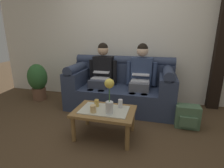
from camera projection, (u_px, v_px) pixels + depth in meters
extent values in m
plane|color=#4C3823|center=(103.00, 139.00, 2.34)|extent=(14.00, 14.00, 0.00)
cube|color=silver|center=(127.00, 30.00, 3.51)|extent=(6.00, 0.12, 2.90)
cube|color=black|center=(224.00, 30.00, 2.98)|extent=(0.20, 0.20, 2.90)
cube|color=#2D3851|center=(120.00, 97.00, 3.30)|extent=(1.97, 0.88, 0.42)
cube|color=#2D3851|center=(123.00, 73.00, 3.49)|extent=(1.97, 0.22, 0.40)
cylinder|color=#2D3851|center=(124.00, 60.00, 3.42)|extent=(1.97, 0.18, 0.18)
cube|color=#2D3851|center=(78.00, 77.00, 3.41)|extent=(0.28, 0.88, 0.28)
cylinder|color=#2D3851|center=(78.00, 68.00, 3.36)|extent=(0.18, 0.88, 0.18)
cube|color=#2D3851|center=(167.00, 83.00, 3.00)|extent=(0.28, 0.88, 0.28)
cylinder|color=#2D3851|center=(168.00, 72.00, 2.95)|extent=(0.18, 0.88, 0.18)
cube|color=#383D4C|center=(100.00, 82.00, 3.26)|extent=(0.34, 0.40, 0.15)
cylinder|color=#383D4C|center=(90.00, 101.00, 3.12)|extent=(0.12, 0.12, 0.42)
cylinder|color=#383D4C|center=(101.00, 102.00, 3.07)|extent=(0.12, 0.12, 0.42)
cube|color=black|center=(104.00, 70.00, 3.43)|extent=(0.38, 0.22, 0.54)
cylinder|color=black|center=(92.00, 71.00, 3.45)|extent=(0.09, 0.09, 0.44)
cylinder|color=black|center=(115.00, 72.00, 3.34)|extent=(0.09, 0.09, 0.44)
sphere|color=tan|center=(103.00, 50.00, 3.30)|extent=(0.21, 0.21, 0.21)
sphere|color=black|center=(103.00, 48.00, 3.29)|extent=(0.19, 0.19, 0.19)
cube|color=silver|center=(100.00, 78.00, 3.25)|extent=(0.31, 0.22, 0.02)
cube|color=silver|center=(102.00, 71.00, 3.35)|extent=(0.31, 0.21, 0.06)
cube|color=black|center=(102.00, 71.00, 3.34)|extent=(0.27, 0.18, 0.05)
cube|color=#595B66|center=(140.00, 85.00, 3.07)|extent=(0.34, 0.40, 0.15)
cylinder|color=#595B66|center=(132.00, 105.00, 2.94)|extent=(0.12, 0.12, 0.42)
cylinder|color=#595B66|center=(143.00, 106.00, 2.89)|extent=(0.12, 0.12, 0.42)
cube|color=navy|center=(142.00, 72.00, 3.24)|extent=(0.38, 0.22, 0.54)
cylinder|color=navy|center=(129.00, 73.00, 3.27)|extent=(0.09, 0.09, 0.44)
cylinder|color=navy|center=(154.00, 74.00, 3.15)|extent=(0.09, 0.09, 0.44)
sphere|color=beige|center=(143.00, 51.00, 3.12)|extent=(0.21, 0.21, 0.21)
sphere|color=black|center=(143.00, 49.00, 3.10)|extent=(0.19, 0.19, 0.19)
cube|color=silver|center=(140.00, 81.00, 3.07)|extent=(0.31, 0.22, 0.02)
cube|color=silver|center=(141.00, 73.00, 3.17)|extent=(0.31, 0.21, 0.07)
cube|color=black|center=(141.00, 73.00, 3.16)|extent=(0.27, 0.18, 0.05)
cube|color=olive|center=(104.00, 111.00, 2.33)|extent=(0.82, 0.56, 0.04)
cube|color=beige|center=(104.00, 110.00, 2.32)|extent=(0.64, 0.39, 0.01)
cylinder|color=olive|center=(73.00, 129.00, 2.26)|extent=(0.06, 0.06, 0.35)
cylinder|color=olive|center=(127.00, 137.00, 2.08)|extent=(0.06, 0.06, 0.35)
cylinder|color=olive|center=(87.00, 114.00, 2.69)|extent=(0.06, 0.06, 0.35)
cylinder|color=olive|center=(133.00, 119.00, 2.51)|extent=(0.06, 0.06, 0.35)
cylinder|color=silver|center=(109.00, 108.00, 2.18)|extent=(0.10, 0.10, 0.16)
cylinder|color=#3D7538|center=(109.00, 94.00, 2.13)|extent=(0.01, 0.01, 0.20)
sphere|color=#E5CC4C|center=(109.00, 83.00, 2.09)|extent=(0.12, 0.12, 0.12)
cylinder|color=gold|center=(97.00, 103.00, 2.41)|extent=(0.07, 0.07, 0.10)
cylinder|color=#DBB77A|center=(93.00, 109.00, 2.22)|extent=(0.08, 0.08, 0.10)
cylinder|color=silver|center=(120.00, 104.00, 2.36)|extent=(0.06, 0.06, 0.12)
cube|color=#4C6B4C|center=(187.00, 116.00, 2.61)|extent=(0.35, 0.20, 0.35)
cube|color=#4C6B4C|center=(188.00, 122.00, 2.51)|extent=(0.24, 0.05, 0.16)
cylinder|color=brown|center=(39.00, 94.00, 3.75)|extent=(0.28, 0.28, 0.26)
ellipsoid|color=#2D602D|center=(37.00, 77.00, 3.65)|extent=(0.40, 0.40, 0.56)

